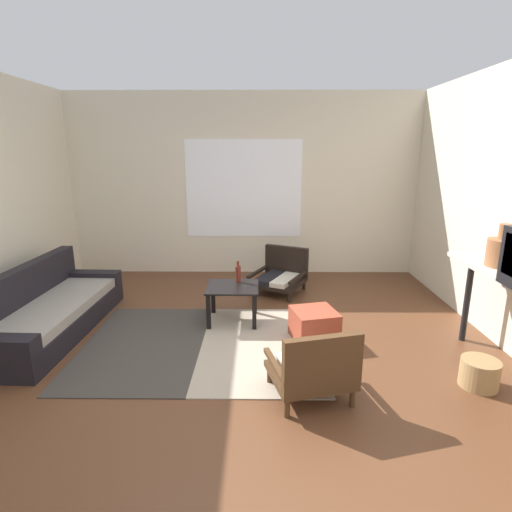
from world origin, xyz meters
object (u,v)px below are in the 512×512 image
(couch, at_px, (47,312))
(wicker_basket, at_px, (479,373))
(armchair_by_window, at_px, (281,274))
(glass_bottle, at_px, (238,273))
(armchair_striped_foreground, at_px, (314,369))
(coffee_table, at_px, (233,293))
(ottoman_orange, at_px, (314,325))
(clay_vase, at_px, (503,251))

(couch, xyz_separation_m, wicker_basket, (4.02, -0.99, -0.10))
(couch, distance_m, armchair_by_window, 2.85)
(glass_bottle, bearing_deg, couch, -167.30)
(armchair_striped_foreground, xyz_separation_m, wicker_basket, (1.38, 0.21, -0.15))
(couch, bearing_deg, coffee_table, 8.82)
(coffee_table, height_order, armchair_striped_foreground, armchair_striped_foreground)
(coffee_table, xyz_separation_m, armchair_striped_foreground, (0.71, -1.50, -0.06))
(ottoman_orange, distance_m, clay_vase, 1.81)
(glass_bottle, bearing_deg, armchair_by_window, 59.32)
(wicker_basket, bearing_deg, armchair_striped_foreground, -171.44)
(coffee_table, bearing_deg, couch, -171.18)
(couch, relative_size, coffee_table, 3.62)
(ottoman_orange, height_order, clay_vase, clay_vase)
(armchair_by_window, relative_size, wicker_basket, 2.81)
(armchair_by_window, xyz_separation_m, wicker_basket, (1.50, -2.33, -0.12))
(coffee_table, bearing_deg, armchair_by_window, 60.61)
(coffee_table, distance_m, clay_vase, 2.63)
(clay_vase, relative_size, wicker_basket, 1.21)
(coffee_table, relative_size, wicker_basket, 1.88)
(coffee_table, relative_size, ottoman_orange, 1.36)
(armchair_by_window, height_order, armchair_striped_foreground, armchair_striped_foreground)
(couch, relative_size, wicker_basket, 6.81)
(clay_vase, xyz_separation_m, glass_bottle, (-2.31, 1.05, -0.53))
(armchair_striped_foreground, distance_m, clay_vase, 1.92)
(ottoman_orange, bearing_deg, armchair_striped_foreground, -97.62)
(armchair_by_window, distance_m, wicker_basket, 2.78)
(armchair_striped_foreground, bearing_deg, armchair_by_window, 92.84)
(armchair_striped_foreground, bearing_deg, clay_vase, 19.76)
(ottoman_orange, xyz_separation_m, wicker_basket, (1.24, -0.82, -0.04))
(clay_vase, height_order, wicker_basket, clay_vase)
(armchair_striped_foreground, height_order, wicker_basket, armchair_striped_foreground)
(couch, bearing_deg, ottoman_orange, -3.50)
(ottoman_orange, distance_m, wicker_basket, 1.49)
(coffee_table, xyz_separation_m, ottoman_orange, (0.85, -0.47, -0.17))
(armchair_striped_foreground, bearing_deg, wicker_basket, 8.56)
(couch, height_order, armchair_striped_foreground, couch)
(armchair_by_window, bearing_deg, ottoman_orange, -80.11)
(armchair_by_window, distance_m, armchair_striped_foreground, 2.54)
(coffee_table, bearing_deg, clay_vase, -20.96)
(armchair_by_window, xyz_separation_m, glass_bottle, (-0.53, -0.89, 0.28))
(armchair_striped_foreground, relative_size, glass_bottle, 2.89)
(coffee_table, bearing_deg, armchair_striped_foreground, -64.55)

